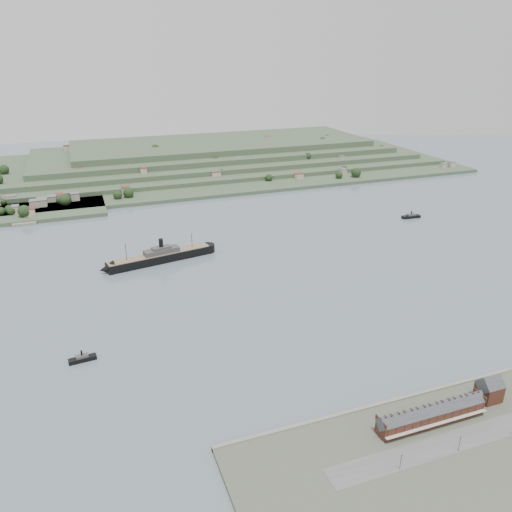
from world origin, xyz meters
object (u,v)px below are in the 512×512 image
object	(u,v)px
terrace_row	(431,414)
tugboat	(82,358)
gabled_building	(489,389)
steamship	(157,257)

from	to	relation	value
terrace_row	tugboat	distance (m)	186.52
gabled_building	steamship	distance (m)	262.50
terrace_row	steamship	xyz separation A→B (m)	(-86.95, 235.11, -2.47)
terrace_row	tugboat	xyz separation A→B (m)	(-150.44, 110.15, -5.17)
gabled_building	tugboat	size ratio (longest dim) A/B	0.91
steamship	tugboat	world-z (taller)	steamship
gabled_building	terrace_row	bearing A→B (deg)	-173.88
tugboat	steamship	bearing A→B (deg)	63.07
terrace_row	steamship	distance (m)	250.69
terrace_row	gabled_building	bearing A→B (deg)	6.12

